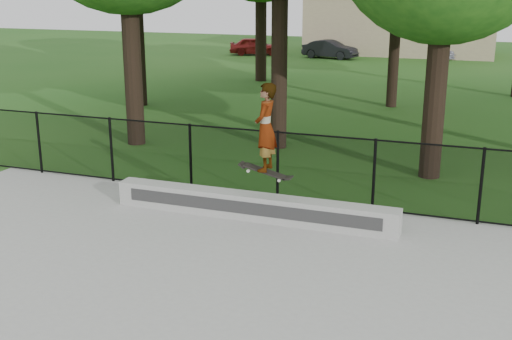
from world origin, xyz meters
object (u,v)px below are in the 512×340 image
at_px(car_a, 255,46).
at_px(skater_airborne, 266,129).
at_px(car_b, 330,49).
at_px(grind_ledge, 252,206).
at_px(car_c, 430,50).

distance_m(car_a, skater_airborne, 31.27).
distance_m(car_a, car_b, 5.11).
xyz_separation_m(grind_ledge, car_b, (-5.56, 28.59, 0.26)).
bearing_deg(car_b, grind_ledge, -157.09).
height_order(grind_ledge, car_b, car_b).
bearing_deg(skater_airborne, car_b, 101.60).
distance_m(grind_ledge, car_c, 31.05).
bearing_deg(car_c, car_b, 134.33).
height_order(grind_ledge, car_c, car_c).
relative_size(car_a, car_c, 1.03).
relative_size(car_b, skater_airborne, 1.73).
height_order(grind_ledge, skater_airborne, skater_airborne).
relative_size(car_c, skater_airborne, 1.82).
bearing_deg(car_a, car_b, -111.99).
height_order(car_b, skater_airborne, skater_airborne).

